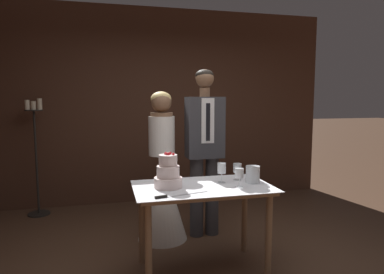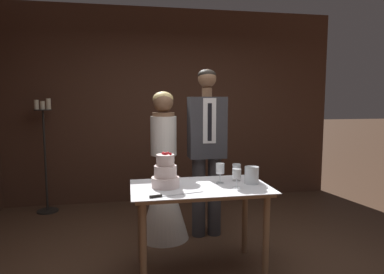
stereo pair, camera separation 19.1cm
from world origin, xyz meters
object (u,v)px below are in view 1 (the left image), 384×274
at_px(wine_glass_near, 237,169).
at_px(bride, 162,185).
at_px(cake_knife, 172,196).
at_px(wine_glass_middle, 239,174).
at_px(wine_glass_far, 222,169).
at_px(candle_stand, 36,157).
at_px(hurricane_candle, 253,175).
at_px(cake_table, 203,198).
at_px(tiered_cake, 168,174).
at_px(groom, 205,145).

relative_size(wine_glass_near, bride, 0.10).
xyz_separation_m(cake_knife, wine_glass_middle, (0.62, 0.13, 0.11)).
distance_m(cake_knife, wine_glass_middle, 0.64).
xyz_separation_m(wine_glass_far, candle_stand, (-1.92, 1.88, -0.12)).
distance_m(wine_glass_middle, hurricane_candle, 0.22).
bearing_deg(wine_glass_far, hurricane_candle, -15.04).
distance_m(cake_table, hurricane_candle, 0.51).
distance_m(wine_glass_far, candle_stand, 2.69).
xyz_separation_m(tiered_cake, wine_glass_near, (0.67, 0.10, -0.01)).
relative_size(hurricane_candle, bride, 0.10).
bearing_deg(candle_stand, wine_glass_middle, -45.94).
relative_size(hurricane_candle, groom, 0.08).
bearing_deg(tiered_cake, wine_glass_far, 5.61).
height_order(wine_glass_middle, wine_glass_far, wine_glass_far).
relative_size(wine_glass_middle, wine_glass_far, 0.92).
bearing_deg(cake_knife, groom, 47.98).
xyz_separation_m(cake_table, groom, (0.24, 0.77, 0.36)).
xyz_separation_m(tiered_cake, wine_glass_middle, (0.60, -0.15, 0.00)).
xyz_separation_m(cake_table, cake_knife, (-0.32, -0.26, 0.12)).
relative_size(tiered_cake, candle_stand, 0.20).
distance_m(wine_glass_far, groom, 0.71).
height_order(cake_knife, candle_stand, candle_stand).
xyz_separation_m(cake_table, wine_glass_middle, (0.29, -0.13, 0.23)).
distance_m(cake_knife, bride, 1.05).
bearing_deg(cake_table, wine_glass_near, 17.91).
relative_size(tiered_cake, bride, 0.19).
relative_size(tiered_cake, wine_glass_middle, 1.82).
xyz_separation_m(tiered_cake, hurricane_candle, (0.78, -0.02, -0.04)).
height_order(wine_glass_middle, bride, bride).
bearing_deg(wine_glass_near, bride, 133.19).
relative_size(cake_table, bride, 0.75).
bearing_deg(hurricane_candle, cake_knife, -162.28).
distance_m(tiered_cake, wine_glass_far, 0.51).
distance_m(cake_knife, wine_glass_near, 0.80).
relative_size(wine_glass_far, bride, 0.11).
xyz_separation_m(groom, candle_stand, (-1.95, 1.18, -0.25)).
bearing_deg(candle_stand, cake_table, -48.65).
bearing_deg(wine_glass_far, wine_glass_near, 16.14).
relative_size(tiered_cake, hurricane_candle, 1.98).
bearing_deg(wine_glass_far, tiered_cake, -174.39).
distance_m(cake_knife, wine_glass_far, 0.63).
xyz_separation_m(wine_glass_near, candle_stand, (-2.09, 1.83, -0.10)).
bearing_deg(cake_knife, wine_glass_middle, -1.28).
distance_m(bride, candle_stand, 1.90).
height_order(tiered_cake, groom, groom).
bearing_deg(hurricane_candle, wine_glass_near, 129.55).
distance_m(wine_glass_near, wine_glass_far, 0.18).
height_order(tiered_cake, wine_glass_middle, tiered_cake).
height_order(cake_knife, wine_glass_middle, wine_glass_middle).
bearing_deg(tiered_cake, candle_stand, 126.23).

